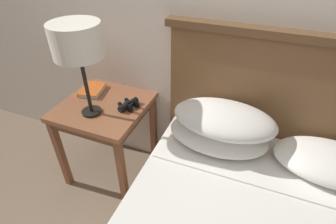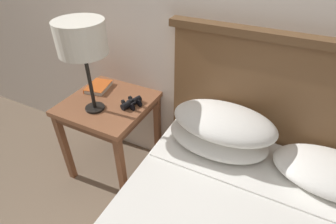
{
  "view_description": "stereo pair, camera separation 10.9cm",
  "coord_description": "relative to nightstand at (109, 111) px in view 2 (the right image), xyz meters",
  "views": [
    {
      "loc": [
        0.26,
        -0.59,
        1.68
      ],
      "look_at": [
        -0.21,
        0.59,
        0.76
      ],
      "focal_mm": 28.0,
      "sensor_mm": 36.0,
      "label": 1
    },
    {
      "loc": [
        0.36,
        -0.55,
        1.68
      ],
      "look_at": [
        -0.21,
        0.59,
        0.76
      ],
      "focal_mm": 28.0,
      "sensor_mm": 36.0,
      "label": 2
    }
  ],
  "objects": [
    {
      "name": "book_on_nightstand",
      "position": [
        -0.17,
        0.11,
        0.1
      ],
      "size": [
        0.18,
        0.22,
        0.03
      ],
      "color": "silver",
      "rests_on": "nightstand"
    },
    {
      "name": "binoculars_pair",
      "position": [
        0.18,
        0.03,
        0.11
      ],
      "size": [
        0.15,
        0.16,
        0.05
      ],
      "color": "black",
      "rests_on": "nightstand"
    },
    {
      "name": "table_lamp",
      "position": [
        -0.02,
        -0.11,
        0.57
      ],
      "size": [
        0.29,
        0.29,
        0.59
      ],
      "color": "black",
      "rests_on": "nightstand"
    },
    {
      "name": "nightstand",
      "position": [
        0.0,
        0.0,
        0.0
      ],
      "size": [
        0.58,
        0.58,
        0.66
      ],
      "color": "brown",
      "rests_on": "ground_plane"
    },
    {
      "name": "wall_back",
      "position": [
        0.72,
        0.32,
        0.73
      ],
      "size": [
        8.0,
        0.06,
        2.6
      ],
      "color": "silver",
      "rests_on": "ground_plane"
    }
  ]
}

